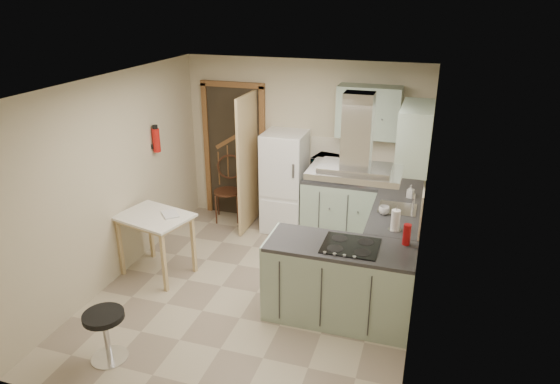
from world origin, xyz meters
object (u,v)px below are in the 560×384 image
(fridge, at_px, (285,182))
(microwave, at_px, (333,168))
(drop_leaf_table, at_px, (157,245))
(extractor_hood, at_px, (355,172))
(bentwood_chair, at_px, (227,192))
(peninsula, at_px, (339,282))
(stool, at_px, (106,336))

(fridge, relative_size, microwave, 2.74)
(fridge, xyz_separation_m, drop_leaf_table, (-1.15, -1.75, -0.35))
(drop_leaf_table, relative_size, microwave, 1.57)
(extractor_hood, distance_m, drop_leaf_table, 2.81)
(bentwood_chair, xyz_separation_m, microwave, (1.66, -0.05, 0.59))
(fridge, bearing_deg, extractor_hood, -56.21)
(fridge, height_order, peninsula, fridge)
(extractor_hood, relative_size, bentwood_chair, 0.97)
(bentwood_chair, bearing_deg, peninsula, -60.99)
(peninsula, height_order, bentwood_chair, bentwood_chair)
(extractor_hood, relative_size, microwave, 1.64)
(fridge, relative_size, stool, 2.85)
(stool, distance_m, microwave, 3.72)
(extractor_hood, distance_m, stool, 2.90)
(drop_leaf_table, xyz_separation_m, bentwood_chair, (0.20, 1.78, 0.06))
(peninsula, xyz_separation_m, stool, (-2.01, -1.34, -0.19))
(bentwood_chair, xyz_separation_m, stool, (0.16, -3.36, -0.20))
(fridge, bearing_deg, drop_leaf_table, -123.35)
(peninsula, distance_m, bentwood_chair, 2.96)
(fridge, relative_size, bentwood_chair, 1.61)
(fridge, distance_m, microwave, 0.78)
(drop_leaf_table, bearing_deg, fridge, 70.56)
(peninsula, distance_m, microwave, 2.12)
(bentwood_chair, bearing_deg, extractor_hood, -59.71)
(extractor_hood, relative_size, stool, 1.71)
(fridge, bearing_deg, stool, -103.33)
(peninsula, xyz_separation_m, extractor_hood, (0.10, 0.00, 1.27))
(drop_leaf_table, distance_m, bentwood_chair, 1.79)
(extractor_hood, xyz_separation_m, drop_leaf_table, (-2.47, 0.23, -1.32))
(fridge, bearing_deg, peninsula, -58.26)
(stool, height_order, microwave, microwave)
(stool, xyz_separation_m, microwave, (1.50, 3.31, 0.79))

